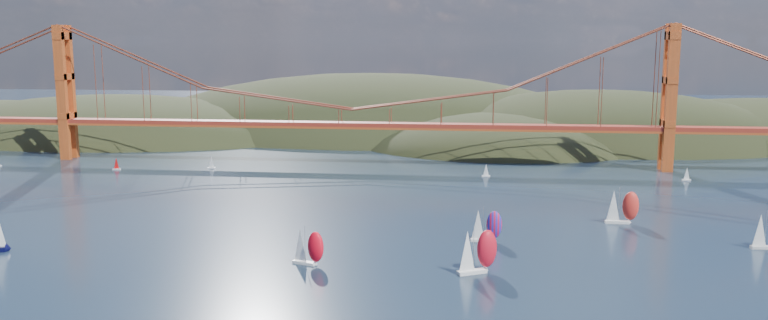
{
  "coord_description": "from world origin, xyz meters",
  "views": [
    {
      "loc": [
        48.53,
        -110.59,
        48.63
      ],
      "look_at": [
        23.66,
        90.0,
        16.38
      ],
      "focal_mm": 35.0,
      "sensor_mm": 36.0,
      "label": 1
    }
  ],
  "objects": [
    {
      "name": "headlands",
      "position": [
        44.95,
        278.29,
        -12.46
      ],
      "size": [
        725.0,
        225.0,
        96.0
      ],
      "color": "black",
      "rests_on": "ground"
    },
    {
      "name": "distant_boat_3",
      "position": [
        -52.3,
        162.72,
        2.41
      ],
      "size": [
        3.0,
        2.0,
        4.7
      ],
      "color": "silver",
      "rests_on": "ground"
    },
    {
      "name": "racer_rwb",
      "position": [
        51.34,
        68.95,
        4.13
      ],
      "size": [
        7.6,
        3.11,
        8.73
      ],
      "rotation": [
        0.0,
        0.0,
        0.03
      ],
      "color": "silver",
      "rests_on": "ground"
    },
    {
      "name": "racer_3",
      "position": [
        87.75,
        91.94,
        4.73
      ],
      "size": [
        8.68,
        3.52,
        10.01
      ],
      "rotation": [
        0.0,
        0.0,
        0.02
      ],
      "color": "white",
      "rests_on": "ground"
    },
    {
      "name": "racer_1",
      "position": [
        49.17,
        43.24,
        4.94
      ],
      "size": [
        9.25,
        7.07,
        10.46
      ],
      "rotation": [
        0.0,
        0.0,
        0.51
      ],
      "color": "white",
      "rests_on": "ground"
    },
    {
      "name": "racer_0",
      "position": [
        12.36,
        44.84,
        4.12
      ],
      "size": [
        7.78,
        4.82,
        8.71
      ],
      "rotation": [
        0.0,
        0.0,
        -0.32
      ],
      "color": "white",
      "rests_on": "ground"
    },
    {
      "name": "distant_boat_8",
      "position": [
        52.41,
        158.28,
        2.41
      ],
      "size": [
        3.0,
        2.0,
        4.7
      ],
      "color": "silver",
      "rests_on": "ground"
    },
    {
      "name": "distant_boat_2",
      "position": [
        -87.35,
        155.74,
        2.41
      ],
      "size": [
        3.0,
        2.0,
        4.7
      ],
      "color": "silver",
      "rests_on": "ground"
    },
    {
      "name": "distant_boat_4",
      "position": [
        122.42,
        159.11,
        2.41
      ],
      "size": [
        3.0,
        2.0,
        4.7
      ],
      "color": "silver",
      "rests_on": "ground"
    },
    {
      "name": "bridge",
      "position": [
        -1.75,
        180.0,
        32.23
      ],
      "size": [
        552.0,
        12.0,
        55.0
      ],
      "color": "maroon",
      "rests_on": "ground"
    }
  ]
}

